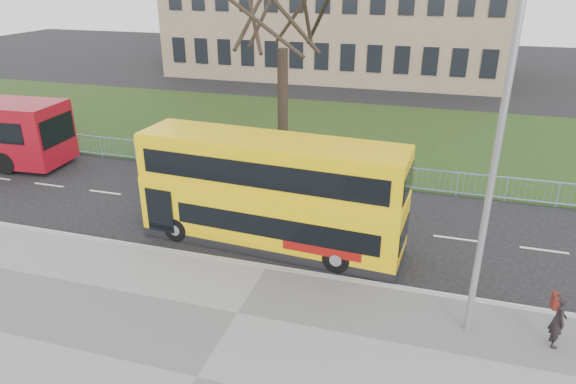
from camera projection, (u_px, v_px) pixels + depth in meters
The scene contains 9 objects.
ground at pixel (281, 248), 18.31m from camera, with size 120.00×120.00×0.00m, color black.
pavement at pixel (197, 379), 12.35m from camera, with size 80.00×10.50×0.12m, color slate.
kerb at pixel (267, 268), 16.92m from camera, with size 80.00×0.20×0.14m, color gray.
grass_verge at pixel (352, 134), 30.87m from camera, with size 80.00×15.40×0.08m, color #1F3613.
guard_railing at pixel (323, 170), 23.89m from camera, with size 40.00×0.12×1.10m, color #7AA7D9, non-canonical shape.
bare_tree at pixel (282, 27), 25.29m from camera, with size 9.05×9.05×12.93m, color black, non-canonical shape.
yellow_bus at pixel (270, 190), 17.77m from camera, with size 9.43×2.84×3.90m.
pedestrian at pixel (558, 320), 13.11m from camera, with size 0.56×0.37×1.55m, color black.
street_lamp at pixel (490, 162), 12.08m from camera, with size 1.87×0.25×8.83m.
Camera 1 is at (4.84, -15.26, 9.10)m, focal length 32.00 mm.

